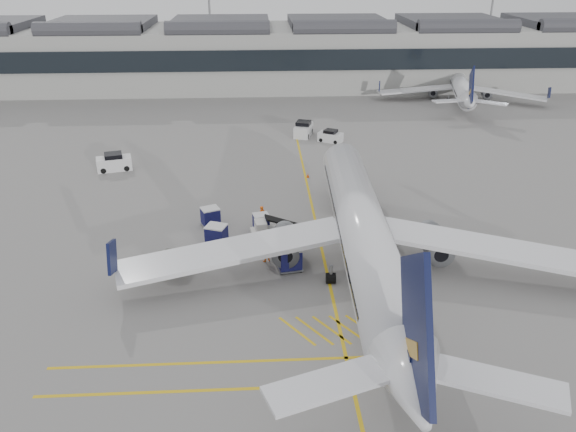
{
  "coord_description": "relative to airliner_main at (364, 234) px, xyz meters",
  "views": [
    {
      "loc": [
        4.69,
        -38.61,
        23.8
      ],
      "look_at": [
        6.94,
        3.21,
        4.0
      ],
      "focal_mm": 35.0,
      "sensor_mm": 36.0,
      "label": 1
    }
  ],
  "objects": [
    {
      "name": "airliner_main",
      "position": [
        0.0,
        0.0,
        0.0
      ],
      "size": [
        39.22,
        42.89,
        11.4
      ],
      "rotation": [
        0.0,
        0.0,
        -0.04
      ],
      "color": "silver",
      "rests_on": "ground"
    },
    {
      "name": "ground",
      "position": [
        -12.88,
        -0.94,
        -3.35
      ],
      "size": [
        220.0,
        220.0,
        0.0
      ],
      "primitive_type": "plane",
      "color": "gray",
      "rests_on": "ground"
    },
    {
      "name": "light_masts",
      "position": [
        -14.55,
        85.06,
        11.14
      ],
      "size": [
        113.0,
        0.6,
        25.45
      ],
      "color": "slate",
      "rests_on": "ground"
    },
    {
      "name": "belt_loader",
      "position": [
        -7.14,
        6.41,
        -2.74
      ],
      "size": [
        5.23,
        2.34,
        2.08
      ],
      "rotation": [
        0.0,
        0.0,
        0.17
      ],
      "color": "silver",
      "rests_on": "ground"
    },
    {
      "name": "baggage_cart_d",
      "position": [
        -12.16,
        4.98,
        -2.31
      ],
      "size": [
        2.25,
        2.06,
        1.94
      ],
      "rotation": [
        0.0,
        0.0,
        -0.35
      ],
      "color": "gray",
      "rests_on": "ground"
    },
    {
      "name": "baggage_cart_c",
      "position": [
        -12.98,
        8.99,
        -2.37
      ],
      "size": [
        2.16,
        2.0,
        1.83
      ],
      "rotation": [
        0.0,
        0.0,
        0.4
      ],
      "color": "gray",
      "rests_on": "ground"
    },
    {
      "name": "ramp_agent_b",
      "position": [
        -7.89,
        1.91,
        -2.53
      ],
      "size": [
        0.98,
        0.88,
        1.64
      ],
      "primitive_type": "imported",
      "rotation": [
        0.0,
        0.0,
        3.54
      ],
      "color": "orange",
      "rests_on": "ground"
    },
    {
      "name": "service_van_right",
      "position": [
        1.65,
        34.48,
        -2.6
      ],
      "size": [
        3.63,
        3.05,
        1.67
      ],
      "rotation": [
        0.0,
        0.0,
        -0.53
      ],
      "color": "silver",
      "rests_on": "ground"
    },
    {
      "name": "safety_cone_engine",
      "position": [
        1.69,
        8.53,
        -3.11
      ],
      "size": [
        0.34,
        0.34,
        0.47
      ],
      "primitive_type": "cone",
      "color": "#F24C0A",
      "rests_on": "ground"
    },
    {
      "name": "safety_cone_nose",
      "position": [
        -2.62,
        21.1,
        -3.1
      ],
      "size": [
        0.36,
        0.36,
        0.49
      ],
      "primitive_type": "cone",
      "color": "#F24C0A",
      "rests_on": "ground"
    },
    {
      "name": "baggage_cart_b",
      "position": [
        -8.17,
        7.79,
        -2.48
      ],
      "size": [
        1.77,
        1.57,
        1.62
      ],
      "rotation": [
        0.0,
        0.0,
        0.22
      ],
      "color": "gray",
      "rests_on": "ground"
    },
    {
      "name": "airliner_far",
      "position": [
        27.14,
        56.61,
        -0.9
      ],
      "size": [
        27.99,
        30.92,
        8.35
      ],
      "rotation": [
        0.0,
        0.0,
        -0.23
      ],
      "color": "silver",
      "rests_on": "ground"
    },
    {
      "name": "pushback_tug",
      "position": [
        -15.64,
        1.04,
        -2.68
      ],
      "size": [
        3.02,
        2.28,
        1.51
      ],
      "rotation": [
        0.0,
        0.0,
        -0.27
      ],
      "color": "#505245",
      "rests_on": "ground"
    },
    {
      "name": "service_van_mid",
      "position": [
        -1.85,
        37.45,
        -2.42
      ],
      "size": [
        3.09,
        4.47,
        2.09
      ],
      "rotation": [
        0.0,
        0.0,
        1.29
      ],
      "color": "silver",
      "rests_on": "ground"
    },
    {
      "name": "service_van_left",
      "position": [
        -25.59,
        24.89,
        -2.43
      ],
      "size": [
        4.39,
        2.96,
        2.06
      ],
      "rotation": [
        0.0,
        0.0,
        0.26
      ],
      "color": "silver",
      "rests_on": "ground"
    },
    {
      "name": "terminal",
      "position": [
        -12.88,
        70.99,
        2.79
      ],
      "size": [
        200.0,
        20.45,
        12.4
      ],
      "color": "#9E9E99",
      "rests_on": "ground"
    },
    {
      "name": "apron_markings",
      "position": [
        -2.88,
        9.06,
        -3.34
      ],
      "size": [
        0.25,
        60.0,
        0.01
      ],
      "primitive_type": "cube",
      "color": "gold",
      "rests_on": "ground"
    },
    {
      "name": "ramp_agent_a",
      "position": [
        -8.05,
        9.01,
        -2.41
      ],
      "size": [
        0.82,
        0.76,
        1.88
      ],
      "primitive_type": "imported",
      "rotation": [
        0.0,
        0.0,
        0.61
      ],
      "color": "#F3590C",
      "rests_on": "ground"
    },
    {
      "name": "baggage_cart_a",
      "position": [
        -5.91,
        0.35,
        -2.25
      ],
      "size": [
        2.2,
        1.92,
        2.05
      ],
      "rotation": [
        0.0,
        0.0,
        0.18
      ],
      "color": "gray",
      "rests_on": "ground"
    }
  ]
}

